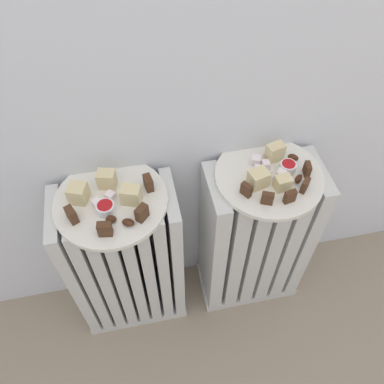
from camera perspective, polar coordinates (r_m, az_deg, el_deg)
ground_plane at (r=1.36m, az=2.61°, el=-24.71°), size 6.00×6.00×0.00m
radiator_left at (r=1.19m, az=-9.41°, el=-10.04°), size 0.32×0.17×0.57m
radiator_right at (r=1.23m, az=9.03°, el=-6.83°), size 0.32×0.17×0.57m
plate_left at (r=0.95m, az=-11.70°, el=-1.33°), size 0.27×0.27×0.01m
plate_right at (r=1.00m, az=11.12°, el=2.27°), size 0.27×0.27×0.01m
dark_cake_slice_left_0 at (r=0.91m, az=-17.10°, el=-3.19°), size 0.03×0.04×0.04m
dark_cake_slice_left_1 at (r=0.87m, az=-12.55°, el=-5.29°), size 0.03×0.02×0.04m
dark_cake_slice_left_2 at (r=0.88m, az=-7.30°, el=-3.03°), size 0.03×0.03×0.04m
dark_cake_slice_left_3 at (r=0.94m, az=-6.36°, el=1.32°), size 0.02×0.03×0.04m
marble_cake_slice_left_0 at (r=0.91m, az=-8.86°, el=-0.44°), size 0.05×0.05×0.05m
marble_cake_slice_left_1 at (r=0.95m, az=-12.28°, el=1.82°), size 0.05×0.04×0.05m
marble_cake_slice_left_2 at (r=0.94m, az=-16.21°, el=-0.18°), size 0.05×0.05×0.05m
turkish_delight_left_0 at (r=0.94m, az=-11.78°, el=-0.58°), size 0.03×0.03×0.02m
turkish_delight_left_1 at (r=0.93m, az=-13.64°, el=-1.58°), size 0.03×0.03×0.02m
medjool_date_left_0 at (r=0.90m, az=-11.67°, el=-3.89°), size 0.03×0.02×0.02m
medjool_date_left_1 at (r=0.89m, az=-9.24°, el=-4.39°), size 0.03×0.03×0.01m
jam_bowl_left at (r=0.92m, az=-12.45°, el=-2.23°), size 0.04×0.04×0.02m
dark_cake_slice_right_0 at (r=0.93m, az=7.89°, el=0.32°), size 0.03×0.03×0.03m
dark_cake_slice_right_1 at (r=0.92m, az=10.90°, el=-0.91°), size 0.03×0.02×0.03m
dark_cake_slice_right_2 at (r=0.94m, az=14.05°, el=-0.66°), size 0.03×0.02×0.03m
dark_cake_slice_right_3 at (r=0.97m, az=16.09°, el=0.94°), size 0.03×0.03×0.03m
dark_cake_slice_right_4 at (r=1.00m, az=16.38°, el=3.18°), size 0.02×0.03×0.03m
marble_cake_slice_right_0 at (r=0.95m, az=9.62°, el=1.90°), size 0.05×0.05×0.05m
marble_cake_slice_right_1 at (r=1.01m, az=11.95°, el=5.66°), size 0.05×0.04×0.05m
marble_cake_slice_right_2 at (r=0.96m, az=13.06°, el=1.31°), size 0.04×0.03×0.04m
turkish_delight_right_0 at (r=1.00m, az=10.63°, el=3.94°), size 0.02×0.02×0.02m
turkish_delight_right_1 at (r=0.98m, az=12.86°, el=2.52°), size 0.03×0.03×0.02m
turkish_delight_right_2 at (r=0.99m, az=9.59°, el=3.22°), size 0.02×0.02×0.02m
turkish_delight_right_3 at (r=1.00m, az=9.25°, el=4.55°), size 0.03×0.03×0.02m
medjool_date_right_0 at (r=0.99m, az=15.22°, el=1.88°), size 0.03×0.03×0.02m
medjool_date_right_1 at (r=1.03m, az=14.47°, el=4.88°), size 0.03×0.03×0.02m
jam_bowl_right at (r=1.00m, az=13.76°, el=3.57°), size 0.04×0.04×0.03m
fork at (r=0.98m, az=12.00°, el=1.74°), size 0.05×0.10×0.00m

